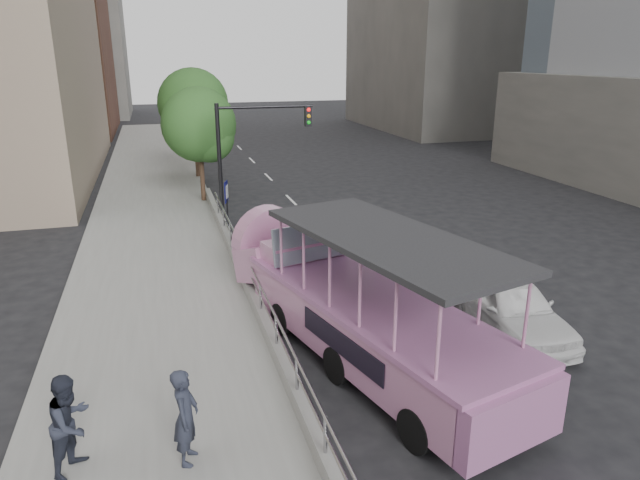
{
  "coord_description": "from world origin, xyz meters",
  "views": [
    {
      "loc": [
        -5.45,
        -11.74,
        7.09
      ],
      "look_at": [
        -1.15,
        3.16,
        2.04
      ],
      "focal_mm": 32.0,
      "sensor_mm": 36.0,
      "label": 1
    }
  ],
  "objects_px": {
    "car": "(509,305)",
    "pedestrian_mid": "(71,423)",
    "parking_sign": "(227,204)",
    "street_tree_far": "(195,106)",
    "pedestrian_near": "(186,416)",
    "street_tree_near": "(201,128)",
    "traffic_signal": "(247,143)",
    "duck_boat": "(351,303)"
  },
  "relations": [
    {
      "from": "car",
      "to": "pedestrian_near",
      "type": "xyz_separation_m",
      "value": [
        -8.54,
        -3.23,
        0.41
      ]
    },
    {
      "from": "car",
      "to": "street_tree_near",
      "type": "height_order",
      "value": "street_tree_near"
    },
    {
      "from": "car",
      "to": "street_tree_far",
      "type": "xyz_separation_m",
      "value": [
        -6.29,
        21.79,
        3.52
      ]
    },
    {
      "from": "duck_boat",
      "to": "parking_sign",
      "type": "bearing_deg",
      "value": 101.3
    },
    {
      "from": "pedestrian_near",
      "to": "parking_sign",
      "type": "distance_m",
      "value": 13.04
    },
    {
      "from": "duck_boat",
      "to": "pedestrian_near",
      "type": "bearing_deg",
      "value": -140.04
    },
    {
      "from": "pedestrian_mid",
      "to": "car",
      "type": "bearing_deg",
      "value": -44.88
    },
    {
      "from": "parking_sign",
      "to": "traffic_signal",
      "type": "relative_size",
      "value": 0.48
    },
    {
      "from": "pedestrian_near",
      "to": "street_tree_near",
      "type": "xyz_separation_m",
      "value": [
        2.05,
        19.02,
        2.63
      ]
    },
    {
      "from": "pedestrian_near",
      "to": "street_tree_far",
      "type": "xyz_separation_m",
      "value": [
        2.25,
        25.02,
        3.12
      ]
    },
    {
      "from": "duck_boat",
      "to": "street_tree_near",
      "type": "height_order",
      "value": "street_tree_near"
    },
    {
      "from": "pedestrian_near",
      "to": "pedestrian_mid",
      "type": "height_order",
      "value": "pedestrian_mid"
    },
    {
      "from": "car",
      "to": "pedestrian_mid",
      "type": "height_order",
      "value": "pedestrian_mid"
    },
    {
      "from": "pedestrian_near",
      "to": "street_tree_far",
      "type": "height_order",
      "value": "street_tree_far"
    },
    {
      "from": "parking_sign",
      "to": "street_tree_far",
      "type": "relative_size",
      "value": 0.39
    },
    {
      "from": "pedestrian_mid",
      "to": "parking_sign",
      "type": "relative_size",
      "value": 0.72
    },
    {
      "from": "car",
      "to": "street_tree_far",
      "type": "height_order",
      "value": "street_tree_far"
    },
    {
      "from": "duck_boat",
      "to": "pedestrian_near",
      "type": "height_order",
      "value": "duck_boat"
    },
    {
      "from": "duck_boat",
      "to": "car",
      "type": "bearing_deg",
      "value": -3.93
    },
    {
      "from": "car",
      "to": "traffic_signal",
      "type": "relative_size",
      "value": 0.88
    },
    {
      "from": "parking_sign",
      "to": "street_tree_far",
      "type": "height_order",
      "value": "street_tree_far"
    },
    {
      "from": "duck_boat",
      "to": "pedestrian_mid",
      "type": "xyz_separation_m",
      "value": [
        -6.08,
        -3.2,
        -0.05
      ]
    },
    {
      "from": "pedestrian_near",
      "to": "pedestrian_mid",
      "type": "bearing_deg",
      "value": 95.58
    },
    {
      "from": "pedestrian_mid",
      "to": "street_tree_near",
      "type": "xyz_separation_m",
      "value": [
        3.92,
        18.69,
        2.62
      ]
    },
    {
      "from": "traffic_signal",
      "to": "parking_sign",
      "type": "bearing_deg",
      "value": -115.05
    },
    {
      "from": "street_tree_near",
      "to": "street_tree_far",
      "type": "relative_size",
      "value": 0.89
    },
    {
      "from": "pedestrian_mid",
      "to": "traffic_signal",
      "type": "relative_size",
      "value": 0.35
    },
    {
      "from": "pedestrian_near",
      "to": "street_tree_far",
      "type": "relative_size",
      "value": 0.28
    },
    {
      "from": "car",
      "to": "parking_sign",
      "type": "distance_m",
      "value": 11.44
    },
    {
      "from": "duck_boat",
      "to": "street_tree_near",
      "type": "xyz_separation_m",
      "value": [
        -2.16,
        15.49,
        2.57
      ]
    },
    {
      "from": "street_tree_far",
      "to": "traffic_signal",
      "type": "bearing_deg",
      "value": -81.57
    },
    {
      "from": "car",
      "to": "street_tree_near",
      "type": "relative_size",
      "value": 0.8
    },
    {
      "from": "parking_sign",
      "to": "street_tree_far",
      "type": "bearing_deg",
      "value": 90.49
    },
    {
      "from": "pedestrian_near",
      "to": "street_tree_near",
      "type": "relative_size",
      "value": 0.31
    },
    {
      "from": "parking_sign",
      "to": "street_tree_far",
      "type": "distance_m",
      "value": 12.49
    },
    {
      "from": "car",
      "to": "pedestrian_near",
      "type": "distance_m",
      "value": 9.14
    },
    {
      "from": "traffic_signal",
      "to": "street_tree_far",
      "type": "xyz_separation_m",
      "value": [
        -1.4,
        9.43,
        0.81
      ]
    },
    {
      "from": "pedestrian_mid",
      "to": "street_tree_near",
      "type": "distance_m",
      "value": 19.27
    },
    {
      "from": "street_tree_far",
      "to": "car",
      "type": "bearing_deg",
      "value": -73.89
    },
    {
      "from": "street_tree_near",
      "to": "street_tree_far",
      "type": "xyz_separation_m",
      "value": [
        0.2,
        6.0,
        0.49
      ]
    },
    {
      "from": "parking_sign",
      "to": "street_tree_near",
      "type": "height_order",
      "value": "street_tree_near"
    },
    {
      "from": "street_tree_near",
      "to": "street_tree_far",
      "type": "bearing_deg",
      "value": 88.09
    }
  ]
}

